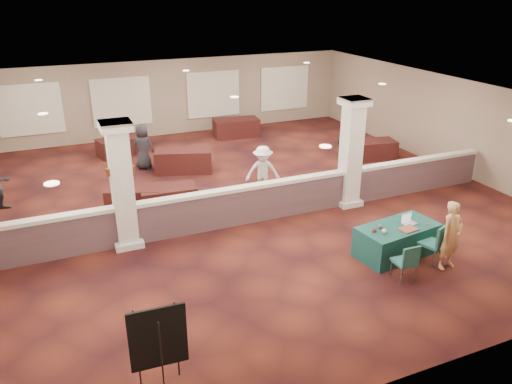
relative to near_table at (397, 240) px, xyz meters
name	(u,v)px	position (x,y,z in m)	size (l,w,h in m)	color
ground	(236,201)	(-2.43, 4.54, -0.38)	(16.00, 16.00, 0.00)	#4F1D13
wall_back	(169,98)	(-2.43, 12.54, 1.22)	(16.00, 0.04, 3.20)	#7B6C55
wall_front	(418,297)	(-2.43, -3.46, 1.22)	(16.00, 0.04, 3.20)	#7B6C55
wall_right	(449,123)	(5.57, 4.54, 1.22)	(0.04, 16.00, 3.20)	#7B6C55
ceiling	(234,96)	(-2.43, 4.54, 2.82)	(16.00, 16.00, 0.02)	silver
partition_wall	(255,202)	(-2.43, 3.04, 0.19)	(15.60, 0.28, 1.10)	#4D3434
column_left	(122,185)	(-5.93, 3.04, 1.26)	(0.72, 0.72, 3.20)	beige
column_right	(351,152)	(0.57, 3.04, 1.26)	(0.72, 0.72, 3.20)	beige
sconce_left	(108,172)	(-6.21, 3.04, 1.62)	(0.12, 0.12, 0.18)	brown
sconce_right	(132,169)	(-5.65, 3.04, 1.62)	(0.12, 0.12, 0.18)	brown
near_table	(397,240)	(0.00, 0.00, 0.00)	(1.98, 0.99, 0.76)	#0E3635
conf_chair_main	(436,241)	(0.54, -0.70, 0.22)	(0.66, 0.66, 1.02)	#1D5446
conf_chair_side	(407,260)	(-0.57, -1.07, 0.15)	(0.47, 0.48, 0.91)	#1D5446
easel_board	(158,339)	(-6.27, -2.09, 0.61)	(0.92, 0.48, 1.56)	black
woman	(451,235)	(0.72, -0.96, 0.44)	(0.59, 0.39, 1.65)	tan
far_table_front_left	(135,198)	(-5.34, 5.21, -0.05)	(1.62, 0.81, 0.66)	black
far_table_front_center	(169,198)	(-4.43, 4.84, -0.06)	(1.60, 0.80, 0.65)	black
far_table_front_right	(372,150)	(3.68, 6.25, -0.03)	(1.75, 0.87, 0.71)	black
far_table_back_left	(121,146)	(-4.93, 10.42, -0.04)	(1.68, 0.84, 0.68)	black
far_table_back_center	(184,160)	(-3.17, 7.74, 0.01)	(1.94, 0.97, 0.79)	black
far_table_back_right	(236,128)	(0.07, 11.04, 0.00)	(1.90, 0.95, 0.77)	black
attendee_b	(263,172)	(-1.55, 4.54, 0.44)	(1.05, 0.48, 1.63)	beige
attendee_c	(343,140)	(2.56, 6.55, 0.40)	(0.92, 0.44, 1.57)	black
attendee_d	(143,147)	(-4.40, 8.55, 0.42)	(0.79, 0.42, 1.59)	black
laptop_base	(409,223)	(0.32, -0.01, 0.39)	(0.34, 0.24, 0.02)	silver
laptop_screen	(406,217)	(0.30, 0.11, 0.51)	(0.34, 0.01, 0.23)	silver
screen_glow	(407,218)	(0.30, 0.10, 0.50)	(0.31, 0.00, 0.20)	silver
knitting	(408,229)	(0.09, -0.25, 0.40)	(0.42, 0.31, 0.03)	#B03C1C
yarn_cream	(384,231)	(-0.56, -0.18, 0.44)	(0.11, 0.11, 0.11)	beige
yarn_red	(374,230)	(-0.73, -0.05, 0.43)	(0.10, 0.10, 0.10)	maroon
yarn_grey	(380,226)	(-0.48, 0.06, 0.44)	(0.11, 0.11, 0.11)	#444449
scissors	(428,224)	(0.71, -0.20, 0.39)	(0.13, 0.03, 0.01)	red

